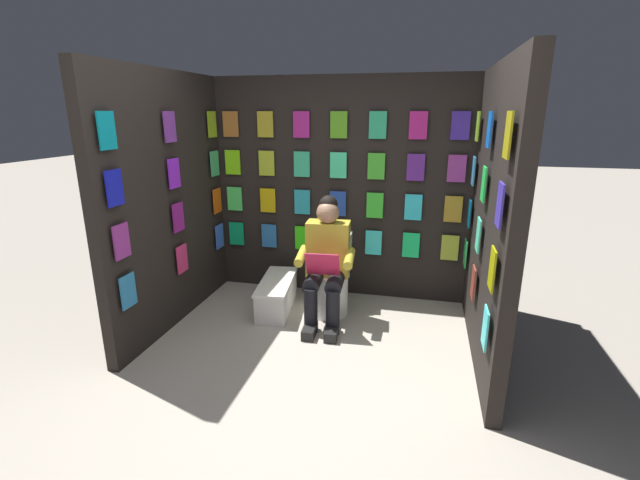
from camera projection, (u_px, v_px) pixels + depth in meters
ground_plane at (284, 398)px, 3.06m from camera, size 30.00×30.00×0.00m
display_wall_back at (340, 189)px, 4.60m from camera, size 2.76×0.14×2.28m
display_wall_left at (492, 219)px, 3.34m from camera, size 0.14×1.94×2.28m
display_wall_right at (169, 202)px, 3.95m from camera, size 0.14×1.94×2.28m
toilet at (330, 280)px, 4.33m from camera, size 0.42×0.57×0.77m
person_reading at (326, 261)px, 4.04m from camera, size 0.54×0.70×1.19m
comic_longbox_near at (277, 294)px, 4.41m from camera, size 0.41×0.84×0.31m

